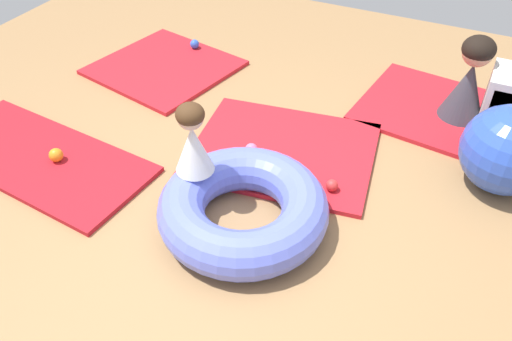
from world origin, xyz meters
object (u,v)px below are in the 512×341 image
at_px(adult_seated, 470,79).
at_px(child_in_white, 192,139).
at_px(inflatable_cushion, 243,208).
at_px(storage_cube, 512,107).
at_px(exercise_ball_large, 507,150).
at_px(play_ball_red, 332,185).
at_px(play_ball_orange, 56,155).
at_px(play_ball_pink, 251,150).
at_px(play_ball_blue, 195,44).

bearing_deg(adult_seated, child_in_white, -99.63).
height_order(inflatable_cushion, storage_cube, storage_cube).
distance_m(inflatable_cushion, exercise_ball_large, 1.94).
bearing_deg(play_ball_red, play_ball_orange, -163.51).
bearing_deg(child_in_white, inflatable_cushion, 108.28).
height_order(play_ball_orange, exercise_ball_large, exercise_ball_large).
height_order(child_in_white, play_ball_orange, child_in_white).
bearing_deg(storage_cube, play_ball_pink, -145.52).
height_order(child_in_white, play_ball_red, child_in_white).
bearing_deg(play_ball_orange, adult_seated, 36.46).
bearing_deg(child_in_white, play_ball_red, 147.80).
relative_size(inflatable_cushion, play_ball_blue, 12.16).
distance_m(adult_seated, play_ball_red, 1.61).
distance_m(adult_seated, exercise_ball_large, 0.88).
distance_m(play_ball_orange, storage_cube, 3.68).
relative_size(inflatable_cushion, adult_seated, 1.56).
relative_size(adult_seated, play_ball_pink, 7.16).
xyz_separation_m(play_ball_red, play_ball_pink, (-0.71, 0.12, 0.01)).
relative_size(child_in_white, exercise_ball_large, 0.80).
bearing_deg(play_ball_blue, child_in_white, -58.51).
relative_size(play_ball_blue, play_ball_red, 1.05).
relative_size(play_ball_blue, exercise_ball_large, 0.14).
xyz_separation_m(child_in_white, play_ball_pink, (0.12, 0.62, -0.48)).
bearing_deg(play_ball_orange, storage_cube, 31.97).
bearing_deg(play_ball_pink, exercise_ball_large, 16.15).
height_order(play_ball_red, exercise_ball_large, exercise_ball_large).
distance_m(play_ball_red, play_ball_orange, 2.15).
bearing_deg(adult_seated, play_ball_pink, -108.40).
relative_size(play_ball_red, storage_cube, 0.16).
relative_size(inflatable_cushion, play_ball_orange, 10.58).
distance_m(inflatable_cushion, play_ball_orange, 1.62).
bearing_deg(play_ball_blue, inflatable_cushion, -51.81).
bearing_deg(child_in_white, exercise_ball_large, 147.53).
bearing_deg(exercise_ball_large, play_ball_pink, -163.85).
relative_size(adult_seated, play_ball_blue, 7.80).
bearing_deg(play_ball_blue, play_ball_orange, -89.79).
relative_size(child_in_white, storage_cube, 0.94).
bearing_deg(play_ball_orange, child_in_white, 4.89).
bearing_deg(play_ball_red, play_ball_blue, 143.99).
distance_m(play_ball_orange, exercise_ball_large, 3.38).
relative_size(inflatable_cushion, child_in_white, 2.21).
bearing_deg(inflatable_cushion, child_in_white, 171.60).
xyz_separation_m(play_ball_pink, exercise_ball_large, (1.79, 0.52, 0.24)).
bearing_deg(play_ball_orange, exercise_ball_large, 21.69).
bearing_deg(play_ball_blue, exercise_ball_large, -15.39).
bearing_deg(play_ball_blue, play_ball_red, -36.01).
bearing_deg(play_ball_pink, inflatable_cushion, -68.17).
distance_m(child_in_white, adult_seated, 2.46).
bearing_deg(exercise_ball_large, child_in_white, -149.16).
distance_m(exercise_ball_large, storage_cube, 0.70).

